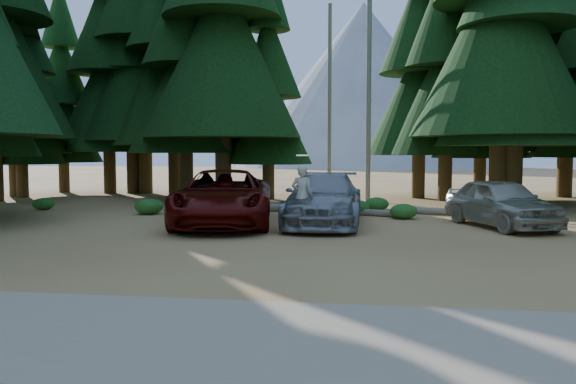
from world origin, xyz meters
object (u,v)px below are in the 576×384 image
at_px(frisbee_player, 302,195).
at_px(log_left, 271,208).
at_px(silver_minivan_right, 501,203).
at_px(log_right, 452,212).
at_px(silver_minivan_center, 324,199).
at_px(red_pickup, 224,197).
at_px(log_mid, 358,212).

relative_size(frisbee_player, log_left, 0.49).
height_order(silver_minivan_right, log_right, silver_minivan_right).
distance_m(frisbee_player, log_left, 6.10).
relative_size(silver_minivan_center, log_left, 1.39).
bearing_deg(frisbee_player, red_pickup, -19.10).
height_order(silver_minivan_center, frisbee_player, frisbee_player).
height_order(log_left, log_mid, log_left).
bearing_deg(frisbee_player, log_left, -63.86).
bearing_deg(log_right, silver_minivan_center, -125.29).
relative_size(frisbee_player, log_mid, 0.68).
xyz_separation_m(frisbee_player, log_mid, (1.59, 4.84, -0.99)).
distance_m(red_pickup, log_mid, 5.59).
relative_size(log_left, log_mid, 1.37).
bearing_deg(red_pickup, log_mid, 29.17).
bearing_deg(frisbee_player, silver_minivan_center, -97.83).
relative_size(silver_minivan_center, log_mid, 1.90).
bearing_deg(frisbee_player, log_mid, -100.48).
distance_m(silver_minivan_right, log_right, 3.40).
relative_size(silver_minivan_right, log_left, 1.09).
xyz_separation_m(silver_minivan_center, silver_minivan_right, (5.58, 0.17, -0.07)).
distance_m(red_pickup, log_right, 8.73).
bearing_deg(log_mid, red_pickup, -120.67).
distance_m(red_pickup, frisbee_player, 3.07).
distance_m(frisbee_player, log_mid, 5.18).
relative_size(silver_minivan_right, log_right, 1.04).
xyz_separation_m(red_pickup, log_mid, (4.32, 3.46, -0.78)).
relative_size(silver_minivan_right, log_mid, 1.49).
distance_m(silver_minivan_right, frisbee_player, 6.43).
xyz_separation_m(red_pickup, frisbee_player, (2.73, -1.38, 0.21)).
bearing_deg(log_left, silver_minivan_right, -43.08).
xyz_separation_m(log_left, log_mid, (3.49, -0.88, -0.02)).
bearing_deg(red_pickup, log_right, 16.63).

